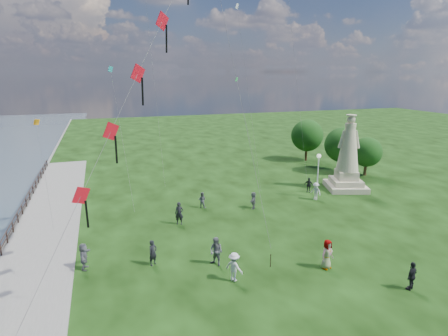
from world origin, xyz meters
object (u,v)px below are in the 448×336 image
object	(u,v)px
person_9	(309,185)
person_6	(179,213)
person_2	(234,267)
person_5	(84,256)
person_0	(153,253)
person_7	(202,200)
person_11	(253,200)
person_3	(412,276)
person_1	(216,251)
person_8	(316,191)
person_4	(327,254)
statue	(348,162)
lamppost	(318,166)

from	to	relation	value
person_9	person_6	bearing A→B (deg)	-123.12
person_2	person_5	xyz separation A→B (m)	(-8.59, 4.26, -0.01)
person_0	person_7	distance (m)	10.91
person_0	person_11	bearing A→B (deg)	2.94
person_0	person_3	world-z (taller)	person_3
person_7	person_6	bearing A→B (deg)	82.81
person_1	person_6	xyz separation A→B (m)	(-0.89, 7.39, -0.00)
person_1	person_9	bearing A→B (deg)	93.32
person_8	person_5	bearing A→B (deg)	-95.38
person_8	person_11	xyz separation A→B (m)	(-6.75, -0.32, -0.08)
person_3	person_11	distance (m)	15.56
person_9	person_7	bearing A→B (deg)	-134.29
person_8	person_11	distance (m)	6.76
person_3	person_7	bearing A→B (deg)	-86.83
person_5	person_11	xyz separation A→B (m)	(14.45, 6.78, -0.10)
person_0	person_4	bearing A→B (deg)	-54.26
person_9	person_0	bearing A→B (deg)	-108.75
statue	person_0	distance (m)	24.14
person_1	person_7	size ratio (longest dim) A/B	1.27
statue	person_1	distance (m)	21.32
person_6	person_8	world-z (taller)	person_6
person_1	person_8	size ratio (longest dim) A/B	1.10
person_2	person_11	world-z (taller)	person_2
statue	person_7	world-z (taller)	statue
person_9	person_11	size ratio (longest dim) A/B	0.99
lamppost	person_11	world-z (taller)	lamppost
person_0	person_2	xyz separation A→B (m)	(4.36, -3.43, 0.04)
person_1	person_2	xyz separation A→B (m)	(0.47, -2.12, -0.06)
lamppost	person_8	distance (m)	2.46
person_6	person_11	bearing A→B (deg)	33.54
lamppost	person_11	distance (m)	7.69
person_0	person_6	size ratio (longest dim) A/B	0.90
person_5	person_0	bearing A→B (deg)	-90.16
person_1	person_3	world-z (taller)	person_1
person_1	person_7	xyz separation A→B (m)	(1.90, 10.56, -0.20)
person_11	person_1	bearing A→B (deg)	-4.97
person_0	person_4	distance (m)	11.18
statue	person_3	bearing A→B (deg)	-96.90
person_0	person_6	xyz separation A→B (m)	(3.00, 6.08, 0.09)
person_4	person_1	bearing A→B (deg)	141.65
person_0	person_2	size ratio (longest dim) A/B	0.95
person_6	person_11	world-z (taller)	person_6
person_7	person_8	bearing A→B (deg)	-152.51
person_3	person_8	world-z (taller)	person_8
person_5	person_2	bearing A→B (deg)	-105.46
person_0	statue	bearing A→B (deg)	-9.34
statue	person_5	world-z (taller)	statue
statue	person_5	distance (m)	27.75
person_9	person_11	distance (m)	7.77
lamppost	person_5	world-z (taller)	lamppost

